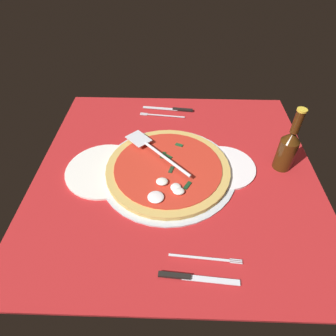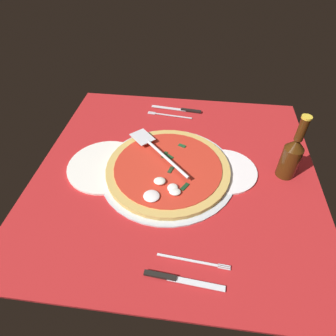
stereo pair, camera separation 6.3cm
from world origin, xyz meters
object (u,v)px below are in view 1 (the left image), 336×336
pizza (168,169)px  beer_bottle (288,148)px  dinner_plate_left (224,167)px  place_setting_far (198,269)px  dinner_plate_right (105,170)px  place_setting_near (167,113)px  pizza_server (155,150)px

pizza → beer_bottle: 37.94cm
dinner_plate_left → place_setting_far: 36.99cm
place_setting_far → beer_bottle: 47.42cm
dinner_plate_right → beer_bottle: 58.34cm
dinner_plate_left → place_setting_near: size_ratio=0.95×
dinner_plate_right → pizza_server: bearing=-159.9°
pizza → place_setting_near: (1.27, -34.48, -1.36)cm
dinner_plate_left → pizza_server: size_ratio=0.88×
place_setting_far → place_setting_near: bearing=102.4°
pizza_server → place_setting_far: bearing=154.0°
dinner_plate_right → place_setting_far: bearing=131.0°
place_setting_near → place_setting_far: (-9.42, 67.41, -0.01)cm
dinner_plate_right → place_setting_far: (-28.65, 32.91, -0.14)cm
dinner_plate_left → pizza_server: 23.34cm
dinner_plate_right → place_setting_far: 43.63cm
dinner_plate_left → place_setting_near: 37.43cm
dinner_plate_left → pizza: bearing=8.1°
pizza_server → beer_bottle: 41.86cm
dinner_plate_left → pizza_server: bearing=-8.1°
pizza → pizza_server: (4.43, -5.87, 2.62)cm
pizza → place_setting_far: pizza is taller
dinner_plate_right → pizza_server: pizza_server is taller
place_setting_far → dinner_plate_right: bearing=135.5°
dinner_plate_right → pizza: (-20.51, -0.03, 1.23)cm
dinner_plate_left → dinner_plate_right: size_ratio=0.81×
place_setting_near → dinner_plate_left: bearing=128.0°
dinner_plate_right → place_setting_near: (-19.24, -34.50, -0.13)cm
beer_bottle → place_setting_near: bearing=-38.7°
pizza_server → dinner_plate_left: bearing=-142.0°
pizza → dinner_plate_right: bearing=0.1°
place_setting_far → dinner_plate_left: bearing=78.4°
place_setting_near → pizza_server: bearing=90.0°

